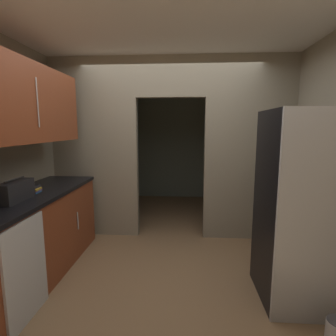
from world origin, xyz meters
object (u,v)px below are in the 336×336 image
at_px(refrigerator, 304,208).
at_px(boombox, 15,191).
at_px(dishwasher, 26,272).
at_px(book_stack, 33,189).

xyz_separation_m(refrigerator, boombox, (-2.71, -0.09, 0.14)).
relative_size(refrigerator, boombox, 4.43).
bearing_deg(refrigerator, boombox, -178.07).
relative_size(dishwasher, book_stack, 5.51).
relative_size(boombox, book_stack, 2.54).
xyz_separation_m(boombox, book_stack, (-0.03, 0.33, -0.06)).
bearing_deg(dishwasher, boombox, 128.03).
bearing_deg(refrigerator, dishwasher, -169.21).
bearing_deg(boombox, dishwasher, -51.97).
height_order(boombox, book_stack, boombox).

